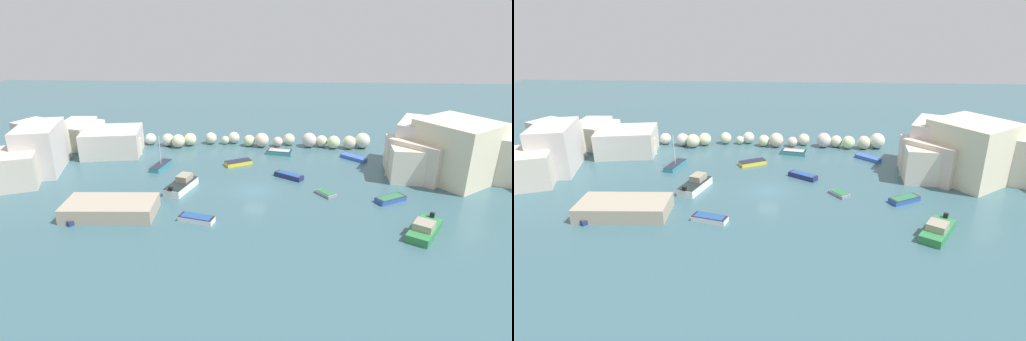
% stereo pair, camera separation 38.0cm
% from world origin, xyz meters
% --- Properties ---
extents(cove_water, '(160.00, 160.00, 0.00)m').
position_xyz_m(cove_water, '(0.00, 0.00, 0.00)').
color(cove_water, '#3A5F69').
rests_on(cove_water, ground).
extents(cliff_headland_left, '(18.72, 26.92, 6.42)m').
position_xyz_m(cliff_headland_left, '(-28.53, 10.08, 2.11)').
color(cliff_headland_left, beige).
rests_on(cliff_headland_left, ground).
extents(cliff_headland_right, '(22.14, 17.81, 7.78)m').
position_xyz_m(cliff_headland_right, '(26.33, 6.70, 2.97)').
color(cliff_headland_right, silver).
rests_on(cliff_headland_right, ground).
extents(rock_breakwater, '(38.82, 4.68, 2.44)m').
position_xyz_m(rock_breakwater, '(-0.88, 17.87, 1.04)').
color(rock_breakwater, beige).
rests_on(rock_breakwater, ground).
extents(stone_dock, '(9.92, 5.35, 1.57)m').
position_xyz_m(stone_dock, '(-15.21, -7.12, 0.79)').
color(stone_dock, tan).
rests_on(stone_dock, ground).
extents(moored_boat_0, '(2.31, 4.63, 4.67)m').
position_xyz_m(moored_boat_0, '(-13.48, 7.41, 0.33)').
color(moored_boat_0, teal).
rests_on(moored_boat_0, cove_water).
extents(moored_boat_1, '(3.93, 3.07, 0.58)m').
position_xyz_m(moored_boat_1, '(15.99, -2.15, 0.30)').
color(moored_boat_1, '#2D52AE').
rests_on(moored_boat_1, cove_water).
extents(moored_boat_2, '(3.94, 3.19, 0.62)m').
position_xyz_m(moored_boat_2, '(4.34, 4.50, 0.33)').
color(moored_boat_2, navy).
rests_on(moored_boat_2, cove_water).
extents(moored_boat_3, '(4.00, 2.32, 0.66)m').
position_xyz_m(moored_boat_3, '(3.09, 14.10, 0.34)').
color(moored_boat_3, teal).
rests_on(moored_boat_3, cove_water).
extents(moored_boat_4, '(3.55, 5.56, 1.69)m').
position_xyz_m(moored_boat_4, '(-8.96, -0.00, 0.63)').
color(moored_boat_4, white).
rests_on(moored_boat_4, cove_water).
extents(moored_boat_5, '(4.09, 3.22, 0.59)m').
position_xyz_m(moored_boat_5, '(-2.77, 9.21, 0.29)').
color(moored_boat_5, yellow).
rests_on(moored_boat_5, cove_water).
extents(moored_boat_6, '(3.17, 3.45, 0.51)m').
position_xyz_m(moored_boat_6, '(-18.05, -8.42, 0.25)').
color(moored_boat_6, navy).
rests_on(moored_boat_6, cove_water).
extents(moored_boat_7, '(4.02, 2.25, 0.61)m').
position_xyz_m(moored_boat_7, '(-5.65, -8.21, 0.32)').
color(moored_boat_7, white).
rests_on(moored_boat_7, cove_water).
extents(moored_boat_8, '(3.74, 3.54, 0.51)m').
position_xyz_m(moored_boat_8, '(14.06, 12.28, 0.26)').
color(moored_boat_8, blue).
rests_on(moored_boat_8, cove_water).
extents(moored_boat_9, '(2.60, 2.81, 0.44)m').
position_xyz_m(moored_boat_9, '(8.65, -0.70, 0.21)').
color(moored_boat_9, gray).
rests_on(moored_boat_9, cove_water).
extents(moored_boat_10, '(4.77, 5.76, 1.53)m').
position_xyz_m(moored_boat_10, '(17.41, -9.83, 0.57)').
color(moored_boat_10, '#307F44').
rests_on(moored_boat_10, cove_water).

